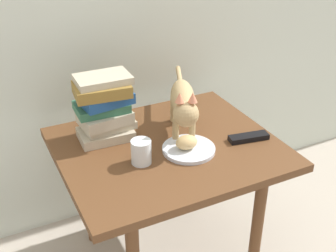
{
  "coord_description": "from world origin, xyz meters",
  "views": [
    {
      "loc": [
        -0.6,
        -1.22,
        1.4
      ],
      "look_at": [
        0.0,
        0.0,
        0.64
      ],
      "focal_mm": 47.12,
      "sensor_mm": 36.0,
      "label": 1
    }
  ],
  "objects_px": {
    "plate": "(189,149)",
    "side_table": "(168,162)",
    "bread_roll": "(187,142)",
    "book_stack": "(104,108)",
    "cat": "(183,102)",
    "candle_jar": "(141,153)",
    "tv_remote": "(249,137)"
  },
  "relations": [
    {
      "from": "side_table",
      "to": "cat",
      "type": "relative_size",
      "value": 1.75
    },
    {
      "from": "side_table",
      "to": "book_stack",
      "type": "bearing_deg",
      "value": 138.75
    },
    {
      "from": "plate",
      "to": "tv_remote",
      "type": "height_order",
      "value": "tv_remote"
    },
    {
      "from": "cat",
      "to": "candle_jar",
      "type": "distance_m",
      "value": 0.26
    },
    {
      "from": "bread_roll",
      "to": "cat",
      "type": "height_order",
      "value": "cat"
    },
    {
      "from": "plate",
      "to": "book_stack",
      "type": "bearing_deg",
      "value": 135.67
    },
    {
      "from": "side_table",
      "to": "candle_jar",
      "type": "bearing_deg",
      "value": -155.25
    },
    {
      "from": "book_stack",
      "to": "tv_remote",
      "type": "height_order",
      "value": "book_stack"
    },
    {
      "from": "bread_roll",
      "to": "tv_remote",
      "type": "xyz_separation_m",
      "value": [
        0.25,
        -0.03,
        -0.03
      ]
    },
    {
      "from": "side_table",
      "to": "plate",
      "type": "relative_size",
      "value": 4.14
    },
    {
      "from": "cat",
      "to": "tv_remote",
      "type": "xyz_separation_m",
      "value": [
        0.2,
        -0.15,
        -0.12
      ]
    },
    {
      "from": "side_table",
      "to": "book_stack",
      "type": "relative_size",
      "value": 3.2
    },
    {
      "from": "cat",
      "to": "book_stack",
      "type": "height_order",
      "value": "book_stack"
    },
    {
      "from": "cat",
      "to": "book_stack",
      "type": "bearing_deg",
      "value": 158.09
    },
    {
      "from": "bread_roll",
      "to": "cat",
      "type": "xyz_separation_m",
      "value": [
        0.05,
        0.12,
        0.09
      ]
    },
    {
      "from": "cat",
      "to": "bread_roll",
      "type": "bearing_deg",
      "value": -111.84
    },
    {
      "from": "side_table",
      "to": "bread_roll",
      "type": "relative_size",
      "value": 9.77
    },
    {
      "from": "tv_remote",
      "to": "bread_roll",
      "type": "bearing_deg",
      "value": -176.88
    },
    {
      "from": "plate",
      "to": "candle_jar",
      "type": "relative_size",
      "value": 2.22
    },
    {
      "from": "cat",
      "to": "book_stack",
      "type": "distance_m",
      "value": 0.29
    },
    {
      "from": "book_stack",
      "to": "side_table",
      "type": "bearing_deg",
      "value": -41.25
    },
    {
      "from": "plate",
      "to": "side_table",
      "type": "bearing_deg",
      "value": 126.72
    },
    {
      "from": "bread_roll",
      "to": "tv_remote",
      "type": "distance_m",
      "value": 0.25
    },
    {
      "from": "bread_roll",
      "to": "book_stack",
      "type": "relative_size",
      "value": 0.33
    },
    {
      "from": "candle_jar",
      "to": "tv_remote",
      "type": "relative_size",
      "value": 0.57
    },
    {
      "from": "book_stack",
      "to": "candle_jar",
      "type": "height_order",
      "value": "book_stack"
    },
    {
      "from": "cat",
      "to": "book_stack",
      "type": "xyz_separation_m",
      "value": [
        -0.27,
        0.11,
        -0.01
      ]
    },
    {
      "from": "side_table",
      "to": "plate",
      "type": "xyz_separation_m",
      "value": [
        0.05,
        -0.07,
        0.08
      ]
    },
    {
      "from": "cat",
      "to": "book_stack",
      "type": "relative_size",
      "value": 1.83
    },
    {
      "from": "side_table",
      "to": "tv_remote",
      "type": "relative_size",
      "value": 5.21
    },
    {
      "from": "book_stack",
      "to": "tv_remote",
      "type": "bearing_deg",
      "value": -28.71
    },
    {
      "from": "bread_roll",
      "to": "tv_remote",
      "type": "bearing_deg",
      "value": -6.72
    }
  ]
}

